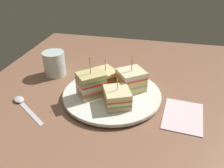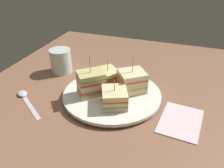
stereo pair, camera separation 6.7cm
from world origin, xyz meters
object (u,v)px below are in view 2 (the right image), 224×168
chip_pile (115,91)px  spoon (25,97)px  napkin (181,121)px  sandwich_wedge_3 (132,81)px  sandwich_wedge_1 (91,83)px  sandwich_wedge_2 (115,97)px  sandwich_wedge_0 (108,77)px  plate (112,95)px  drinking_glass (61,62)px

chip_pile → spoon: 27.02cm
napkin → sandwich_wedge_3: bearing=-116.7°
sandwich_wedge_1 → sandwich_wedge_2: 8.68cm
sandwich_wedge_0 → sandwich_wedge_3: 8.49cm
sandwich_wedge_0 → spoon: sandwich_wedge_0 is taller
sandwich_wedge_1 → sandwich_wedge_3: bearing=-11.7°
plate → chip_pile: 1.57cm
sandwich_wedge_0 → sandwich_wedge_2: size_ratio=0.99×
sandwich_wedge_0 → sandwich_wedge_1: (7.57, -2.24, 1.28)cm
sandwich_wedge_2 → sandwich_wedge_0: bearing=5.5°
sandwich_wedge_1 → spoon: bearing=159.1°
sandwich_wedge_2 → drinking_glass: (-15.16, -25.38, -0.38)cm
plate → sandwich_wedge_2: sandwich_wedge_2 is taller
spoon → napkin: 45.14cm
sandwich_wedge_2 → napkin: size_ratio=0.67×
sandwich_wedge_1 → spoon: size_ratio=0.84×
sandwich_wedge_1 → sandwich_wedge_2: bearing=-59.9°
sandwich_wedge_1 → drinking_glass: bearing=104.2°
sandwich_wedge_1 → spoon: 20.67cm
plate → sandwich_wedge_0: bearing=-147.6°
sandwich_wedge_1 → drinking_glass: sandwich_wedge_1 is taller
sandwich_wedge_2 → spoon: (3.85, -27.04, -3.56)cm
plate → napkin: 21.00cm
sandwich_wedge_2 → chip_pile: (-5.70, -1.84, -1.64)cm
plate → sandwich_wedge_2: 6.68cm
plate → napkin: plate is taller
plate → chip_pile: size_ratio=3.82×
napkin → drinking_glass: bearing=-108.3°
chip_pile → napkin: bearing=76.2°
sandwich_wedge_0 → sandwich_wedge_3: size_ratio=0.84×
sandwich_wedge_2 → napkin: 18.25cm
sandwich_wedge_1 → drinking_glass: (-12.28, -17.28, -1.63)cm
sandwich_wedge_1 → plate: bearing=-15.7°
chip_pile → sandwich_wedge_3: bearing=124.8°
plate → drinking_glass: bearing=-113.3°
sandwich_wedge_1 → chip_pile: 7.46cm
drinking_glass → sandwich_wedge_0: bearing=76.4°
sandwich_wedge_2 → spoon: size_ratio=0.65×
sandwich_wedge_0 → napkin: sandwich_wedge_0 is taller
chip_pile → spoon: bearing=-69.3°
sandwich_wedge_1 → sandwich_wedge_3: sandwich_wedge_1 is taller
plate → chip_pile: bearing=111.5°
plate → napkin: size_ratio=2.08×
napkin → sandwich_wedge_2: bearing=-87.2°
spoon → sandwich_wedge_3: bearing=-121.5°
sandwich_wedge_3 → spoon: size_ratio=0.77×
sandwich_wedge_2 → napkin: bearing=-111.0°
sandwich_wedge_0 → drinking_glass: size_ratio=1.12×
plate → sandwich_wedge_3: (-3.25, 5.04, 3.77)cm
sandwich_wedge_1 → napkin: 26.49cm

